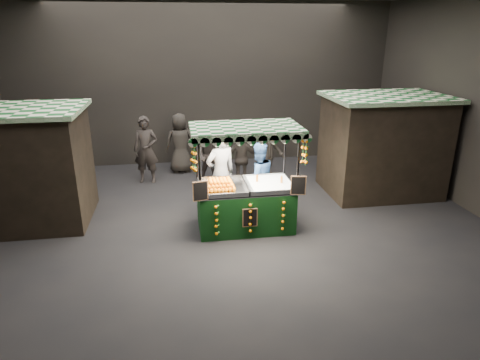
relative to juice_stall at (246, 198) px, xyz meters
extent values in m
plane|color=black|center=(-0.48, 0.15, -0.72)|extent=(12.00, 12.00, 0.00)
cube|color=black|center=(-0.48, 5.15, 1.78)|extent=(12.00, 0.10, 5.00)
cube|color=black|center=(-0.48, -4.85, 1.78)|extent=(12.00, 0.10, 5.00)
cube|color=black|center=(-4.88, 1.15, 0.53)|extent=(2.80, 2.00, 2.50)
cube|color=#11501E|center=(-4.88, 1.15, 1.83)|extent=(3.00, 2.20, 0.10)
cube|color=black|center=(3.92, 1.65, 0.53)|extent=(2.80, 2.00, 2.50)
cube|color=#11501E|center=(3.92, 1.65, 1.83)|extent=(3.00, 2.20, 0.10)
cube|color=black|center=(-0.01, 0.04, -0.25)|extent=(2.04, 1.11, 0.93)
cube|color=#B2B5B9|center=(-0.01, 0.04, 0.23)|extent=(2.04, 1.11, 0.04)
cylinder|color=black|center=(-1.00, -0.49, 0.40)|extent=(0.05, 0.05, 2.22)
cylinder|color=black|center=(0.99, -0.49, 0.40)|extent=(0.05, 0.05, 2.22)
cylinder|color=black|center=(-1.00, 0.56, 0.40)|extent=(0.05, 0.05, 2.22)
cylinder|color=black|center=(0.99, 0.56, 0.40)|extent=(0.05, 0.05, 2.22)
cube|color=#11501E|center=(-0.01, 0.04, 1.54)|extent=(2.27, 1.34, 0.07)
cube|color=silver|center=(0.55, 0.04, 0.28)|extent=(0.91, 1.00, 0.07)
cube|color=black|center=(-1.01, -0.55, 0.44)|extent=(0.31, 0.09, 0.41)
cube|color=black|center=(0.99, -0.55, 0.44)|extent=(0.31, 0.09, 0.41)
cube|color=black|center=(-0.01, -0.56, -0.21)|extent=(0.31, 0.02, 0.41)
imported|color=gray|center=(-0.44, 0.86, 0.30)|extent=(0.87, 0.73, 2.03)
imported|color=navy|center=(0.44, 0.82, 0.15)|extent=(0.96, 0.82, 1.73)
imported|color=#2A2522|center=(-2.28, 3.38, 0.24)|extent=(0.77, 0.58, 1.91)
imported|color=black|center=(-0.51, 3.05, 0.09)|extent=(0.94, 0.84, 1.60)
imported|color=#292421|center=(0.36, 2.76, 0.04)|extent=(0.91, 0.45, 1.51)
imported|color=#2B2723|center=(1.25, 3.19, 0.11)|extent=(1.23, 1.02, 1.65)
imported|color=#282420|center=(-1.30, 4.15, 0.19)|extent=(0.92, 0.62, 1.82)
imported|color=black|center=(4.02, 3.34, 0.07)|extent=(0.92, 1.53, 1.58)
camera|label=1|loc=(-1.43, -8.21, 3.46)|focal=31.14mm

